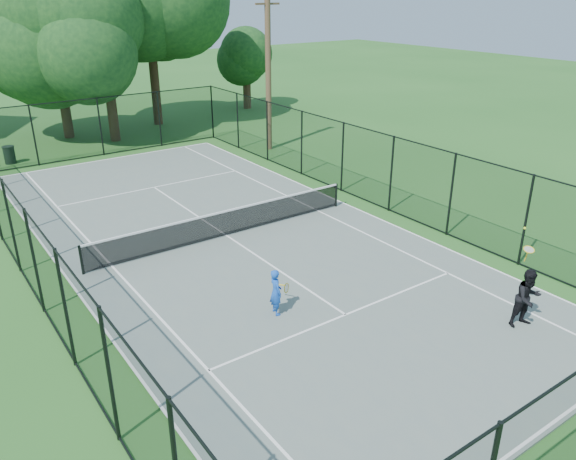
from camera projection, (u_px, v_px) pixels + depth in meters
ground at (227, 237)px, 19.78m from camera, size 120.00×120.00×0.00m
tennis_court at (227, 236)px, 19.76m from camera, size 11.00×24.00×0.06m
tennis_net at (226, 222)px, 19.55m from camera, size 10.08×0.08×0.95m
fence at (225, 197)px, 19.18m from camera, size 13.10×26.10×3.00m
tree_near_left at (55, 46)px, 31.01m from camera, size 6.37×6.37×8.31m
tree_near_mid at (104, 44)px, 30.24m from camera, size 6.61×6.61×8.64m
tree_near_right at (150, 25)px, 33.87m from camera, size 6.89×6.89×9.51m
tree_far_right at (246, 65)px, 39.87m from camera, size 3.75×3.75×4.97m
trash_bin_right at (9, 155)px, 27.93m from camera, size 0.58×0.58×0.88m
utility_pole at (268, 71)px, 29.02m from camera, size 1.40×0.30×8.09m
player_blue at (276, 292)px, 14.80m from camera, size 0.78×0.52×1.29m
player_black at (528, 298)px, 14.21m from camera, size 0.90×0.98×2.50m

